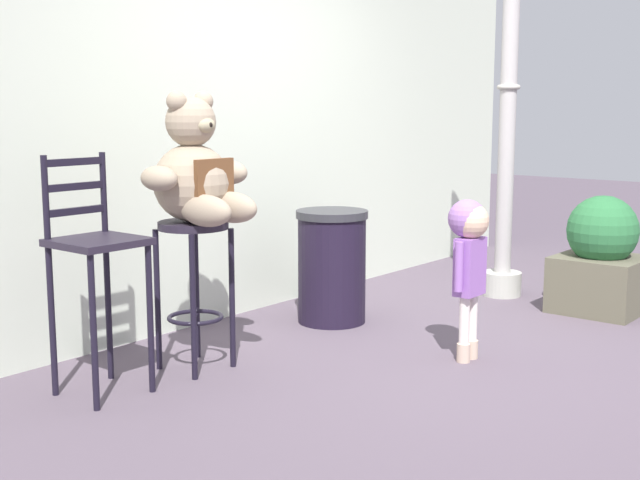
# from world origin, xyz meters

# --- Properties ---
(ground_plane) EXTENTS (24.00, 24.00, 0.00)m
(ground_plane) POSITION_xyz_m (0.00, 0.00, 0.00)
(ground_plane) COLOR #574A56
(building_wall) EXTENTS (7.20, 0.30, 3.50)m
(building_wall) POSITION_xyz_m (0.00, 1.86, 1.75)
(building_wall) COLOR silver
(building_wall) RESTS_ON ground_plane
(bar_stool_with_teddy) EXTENTS (0.38, 0.38, 0.81)m
(bar_stool_with_teddy) POSITION_xyz_m (-1.05, 1.04, 0.58)
(bar_stool_with_teddy) COLOR black
(bar_stool_with_teddy) RESTS_ON ground_plane
(teddy_bear) EXTENTS (0.65, 0.58, 0.69)m
(teddy_bear) POSITION_xyz_m (-1.05, 1.01, 1.07)
(teddy_bear) COLOR gray
(teddy_bear) RESTS_ON bar_stool_with_teddy
(child_walking) EXTENTS (0.29, 0.23, 0.92)m
(child_walking) POSITION_xyz_m (0.01, -0.04, 0.67)
(child_walking) COLOR #C6AA95
(child_walking) RESTS_ON ground_plane
(trash_bin) EXTENTS (0.48, 0.48, 0.75)m
(trash_bin) POSITION_xyz_m (0.20, 1.08, 0.38)
(trash_bin) COLOR black
(trash_bin) RESTS_ON ground_plane
(lamppost) EXTENTS (0.29, 0.29, 2.69)m
(lamppost) POSITION_xyz_m (1.64, 0.56, 1.06)
(lamppost) COLOR #ACACA2
(lamppost) RESTS_ON ground_plane
(bar_chair_empty) EXTENTS (0.40, 0.40, 1.20)m
(bar_chair_empty) POSITION_xyz_m (-1.63, 1.11, 0.69)
(bar_chair_empty) COLOR black
(bar_chair_empty) RESTS_ON ground_plane
(planter_with_shrub) EXTENTS (0.57, 0.57, 0.82)m
(planter_with_shrub) POSITION_xyz_m (1.62, -0.20, 0.37)
(planter_with_shrub) COLOR #5A5644
(planter_with_shrub) RESTS_ON ground_plane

